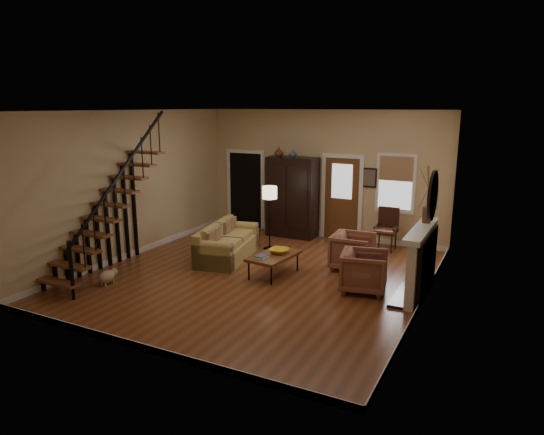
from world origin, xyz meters
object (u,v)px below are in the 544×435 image
at_px(armchair_right, 353,251).
at_px(side_chair, 386,230).
at_px(armoire, 292,197).
at_px(armchair_left, 364,271).
at_px(floor_lamp, 270,218).
at_px(coffee_table, 274,265).
at_px(sofa, 228,243).

bearing_deg(armchair_right, side_chair, -12.66).
height_order(armoire, armchair_left, armoire).
relative_size(armoire, floor_lamp, 1.37).
xyz_separation_m(coffee_table, armchair_left, (1.88, 0.01, 0.16)).
relative_size(armoire, coffee_table, 1.83).
height_order(armoire, armchair_right, armoire).
xyz_separation_m(sofa, floor_lamp, (0.51, 1.09, 0.39)).
distance_m(armchair_left, armchair_right, 1.25).
relative_size(coffee_table, side_chair, 1.13).
bearing_deg(sofa, floor_lamp, 53.27).
relative_size(armoire, sofa, 1.04).
bearing_deg(floor_lamp, armchair_left, -29.87).
height_order(armchair_right, floor_lamp, floor_lamp).
relative_size(armoire, armchair_right, 2.47).
distance_m(floor_lamp, side_chair, 2.79).
bearing_deg(armoire, armchair_right, -39.48).
height_order(sofa, side_chair, side_chair).
height_order(armoire, sofa, armoire).
bearing_deg(armchair_right, armoire, 47.42).
distance_m(armchair_right, side_chair, 1.70).
bearing_deg(side_chair, sofa, -143.24).
bearing_deg(side_chair, armchair_left, -83.93).
relative_size(coffee_table, armchair_left, 1.36).
bearing_deg(coffee_table, armoire, 107.83).
xyz_separation_m(floor_lamp, side_chair, (2.52, 1.17, -0.26)).
bearing_deg(side_chair, armoire, 175.52).
distance_m(coffee_table, side_chair, 3.22).
xyz_separation_m(armoire, armchair_left, (2.85, -2.98, -0.67)).
relative_size(sofa, armchair_right, 2.36).
height_order(coffee_table, side_chair, side_chair).
height_order(sofa, armchair_right, armchair_right).
distance_m(sofa, coffee_table, 1.54).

